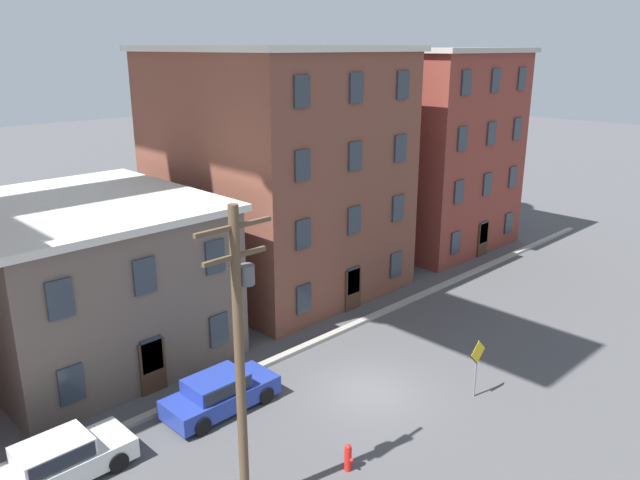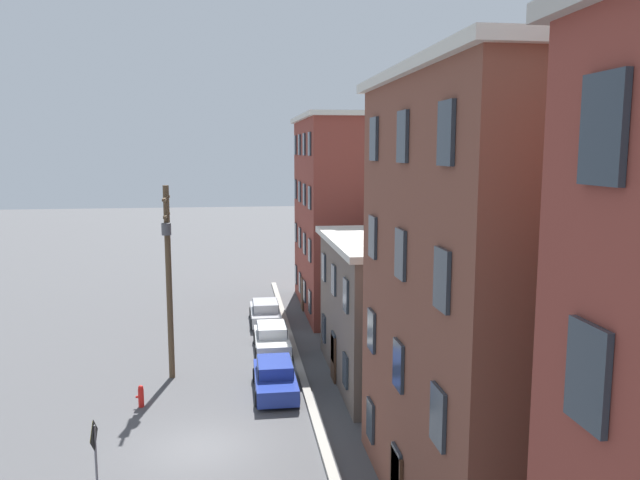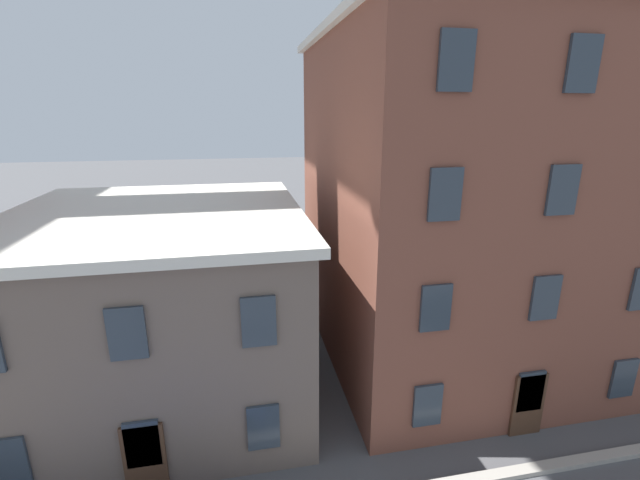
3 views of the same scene
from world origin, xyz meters
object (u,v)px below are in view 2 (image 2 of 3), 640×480
at_px(car_white, 272,337).
at_px(car_blue, 275,376).
at_px(car_silver, 265,311).
at_px(caution_sign, 95,444).
at_px(fire_hydrant, 141,396).
at_px(utility_pole, 169,272).

relative_size(car_white, car_blue, 1.00).
distance_m(car_silver, caution_sign, 20.23).
relative_size(caution_sign, fire_hydrant, 2.57).
relative_size(car_silver, utility_pole, 0.47).
height_order(car_blue, fire_hydrant, car_blue).
xyz_separation_m(car_blue, utility_pole, (-2.51, -4.81, 4.46)).
height_order(car_white, utility_pole, utility_pole).
relative_size(car_blue, caution_sign, 1.79).
xyz_separation_m(car_silver, car_blue, (11.56, -0.15, 0.00)).
xyz_separation_m(car_white, fire_hydrant, (6.82, -6.01, -0.27)).
bearing_deg(car_silver, car_white, 0.73).
relative_size(car_white, caution_sign, 1.79).
xyz_separation_m(utility_pole, fire_hydrant, (3.36, -0.98, -4.73)).
relative_size(caution_sign, utility_pole, 0.27).
relative_size(car_silver, car_white, 1.00).
bearing_deg(caution_sign, car_white, 154.62).
relative_size(car_blue, fire_hydrant, 4.58).
bearing_deg(utility_pole, car_silver, 151.27).
height_order(car_blue, caution_sign, caution_sign).
distance_m(car_white, car_blue, 5.97).
height_order(utility_pole, fire_hydrant, utility_pole).
bearing_deg(fire_hydrant, car_white, 138.58).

